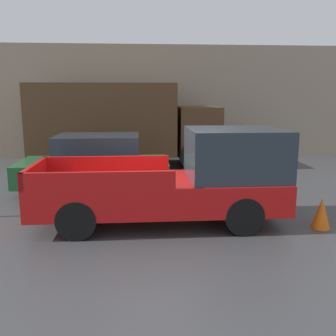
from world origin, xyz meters
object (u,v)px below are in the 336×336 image
car (96,164)px  traffic_cone (321,213)px  delivery_truck (120,122)px  pickup_truck (183,180)px

car → traffic_cone: size_ratio=6.47×
car → delivery_truck: delivery_truck is taller
pickup_truck → car: pickup_truck is taller
pickup_truck → traffic_cone: (2.87, -0.59, -0.64)m
pickup_truck → delivery_truck: (-1.71, 6.76, 0.78)m
pickup_truck → car: bearing=127.3°
delivery_truck → traffic_cone: delivery_truck is taller
pickup_truck → traffic_cone: size_ratio=8.11×
pickup_truck → traffic_cone: bearing=-11.6°
traffic_cone → delivery_truck: bearing=122.0°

